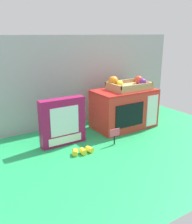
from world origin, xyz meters
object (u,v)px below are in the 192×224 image
at_px(cookie_set_box, 63,122).
at_px(price_sign, 115,134).
at_px(food_groups_crate, 128,85).
at_px(loose_toy_banana, 83,151).
at_px(toy_microwave, 124,109).

height_order(cookie_set_box, price_sign, cookie_set_box).
distance_m(food_groups_crate, price_sign, 0.41).
height_order(cookie_set_box, loose_toy_banana, cookie_set_box).
bearing_deg(cookie_set_box, loose_toy_banana, -78.51).
relative_size(cookie_set_box, price_sign, 2.86).
xyz_separation_m(toy_microwave, price_sign, (-0.24, -0.21, -0.07)).
relative_size(cookie_set_box, loose_toy_banana, 2.17).
bearing_deg(price_sign, loose_toy_banana, -178.52).
xyz_separation_m(food_groups_crate, loose_toy_banana, (-0.49, -0.22, -0.29)).
height_order(toy_microwave, food_groups_crate, food_groups_crate).
bearing_deg(toy_microwave, food_groups_crate, 1.55).
bearing_deg(food_groups_crate, cookie_set_box, -175.15).
xyz_separation_m(toy_microwave, cookie_set_box, (-0.50, -0.04, 0.01)).
distance_m(toy_microwave, cookie_set_box, 0.50).
bearing_deg(price_sign, toy_microwave, 42.10).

